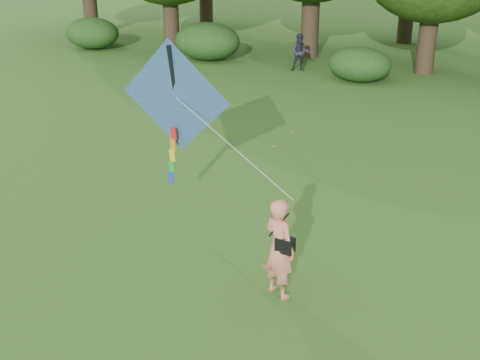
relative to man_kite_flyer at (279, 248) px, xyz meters
The scene contains 7 objects.
ground 1.36m from the man_kite_flyer, 105.71° to the right, with size 100.00×100.00×0.00m, color #265114.
man_kite_flyer is the anchor object (origin of this frame).
bystander_left 18.28m from the man_kite_flyer, 113.51° to the left, with size 0.80×0.63×1.66m, color #292936.
crossbody_bag 0.17m from the man_kite_flyer, 14.61° to the right, with size 0.43×0.20×0.71m.
flying_kite 4.14m from the man_kite_flyer, 152.00° to the left, with size 4.82×2.20×3.21m.
shrub_band 16.66m from the man_kite_flyer, 93.43° to the left, with size 39.15×3.22×1.88m.
fallen_leaves 2.68m from the man_kite_flyer, 86.63° to the left, with size 9.28×15.89×0.01m.
Camera 1 is at (4.14, -7.08, 5.83)m, focal length 45.00 mm.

